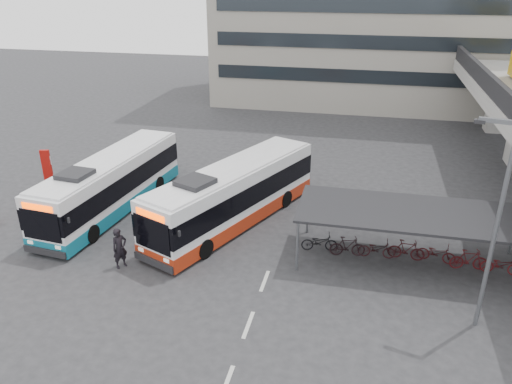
% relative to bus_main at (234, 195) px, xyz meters
% --- Properties ---
extents(ground, '(120.00, 120.00, 0.00)m').
position_rel_bus_main_xyz_m(ground, '(0.22, -5.08, -1.58)').
color(ground, '#28282B').
rests_on(ground, ground).
extents(bike_shelter, '(10.00, 4.00, 2.54)m').
position_rel_bus_main_xyz_m(bike_shelter, '(8.72, -2.08, -0.22)').
color(bike_shelter, '#595B60').
rests_on(bike_shelter, ground).
extents(road_markings, '(0.15, 7.60, 0.01)m').
position_rel_bus_main_xyz_m(road_markings, '(2.72, -8.08, -1.57)').
color(road_markings, beige).
rests_on(road_markings, ground).
extents(bus_main, '(6.82, 11.55, 3.40)m').
position_rel_bus_main_xyz_m(bus_main, '(0.00, 0.00, 0.00)').
color(bus_main, white).
rests_on(bus_main, ground).
extents(bus_teal, '(3.54, 11.31, 3.29)m').
position_rel_bus_main_xyz_m(bus_teal, '(-6.98, 0.01, -0.05)').
color(bus_teal, white).
rests_on(bus_teal, ground).
extents(pedestrian, '(0.77, 0.83, 1.91)m').
position_rel_bus_main_xyz_m(pedestrian, '(-3.82, -5.37, -0.63)').
color(pedestrian, black).
rests_on(pedestrian, ground).
extents(lamp_post, '(1.38, 0.46, 7.94)m').
position_rel_bus_main_xyz_m(lamp_post, '(10.99, -6.12, 2.95)').
color(lamp_post, '#595B60').
rests_on(lamp_post, ground).
extents(sign_totem_north, '(0.57, 0.29, 2.66)m').
position_rel_bus_main_xyz_m(sign_totem_north, '(-11.90, 1.44, -0.21)').
color(sign_totem_north, '#A30F0A').
rests_on(sign_totem_north, ground).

